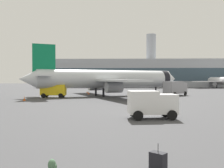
{
  "coord_description": "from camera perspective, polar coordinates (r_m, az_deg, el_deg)",
  "views": [
    {
      "loc": [
        0.19,
        -4.78,
        3.71
      ],
      "look_at": [
        -1.01,
        30.22,
        3.0
      ],
      "focal_mm": 41.08,
      "sensor_mm": 36.0,
      "label": 1
    }
  ],
  "objects": [
    {
      "name": "rolling_suitcase",
      "position": [
        10.97,
        10.21,
        -16.48
      ],
      "size": [
        0.75,
        0.72,
        1.1
      ],
      "color": "black",
      "rests_on": "ground"
    },
    {
      "name": "traveller_backpack",
      "position": [
        11.08,
        -13.14,
        -17.17
      ],
      "size": [
        0.36,
        0.4,
        0.48
      ],
      "color": "#476B4C",
      "rests_on": "ground"
    },
    {
      "name": "airplane_at_gate",
      "position": [
        55.12,
        -1.08,
        1.11
      ],
      "size": [
        33.84,
        31.1,
        10.5
      ],
      "color": "silver",
      "rests_on": "ground"
    },
    {
      "name": "safety_cone_far",
      "position": [
        46.01,
        -18.92,
        -3.06
      ],
      "size": [
        0.44,
        0.44,
        0.76
      ],
      "color": "#F2590C",
      "rests_on": "ground"
    },
    {
      "name": "safety_cone_mid",
      "position": [
        62.04,
        -5.2,
        -1.94
      ],
      "size": [
        0.44,
        0.44,
        0.72
      ],
      "color": "#F2590C",
      "rests_on": "ground"
    },
    {
      "name": "safety_cone_outer",
      "position": [
        66.61,
        -5.56,
        -1.77
      ],
      "size": [
        0.44,
        0.44,
        0.63
      ],
      "color": "#F2590C",
      "rests_on": "ground"
    },
    {
      "name": "fuel_truck",
      "position": [
        58.17,
        13.86,
        -0.78
      ],
      "size": [
        5.95,
        5.93,
        3.2
      ],
      "color": "gray",
      "rests_on": "ground"
    },
    {
      "name": "safety_cone_near",
      "position": [
        35.54,
        6.02,
        -4.29
      ],
      "size": [
        0.44,
        0.44,
        0.68
      ],
      "color": "#F2590C",
      "rests_on": "ground"
    },
    {
      "name": "terminal_building",
      "position": [
        119.8,
        7.3,
        2.39
      ],
      "size": [
        92.43,
        19.37,
        24.32
      ],
      "color": "#9EA3AD",
      "rests_on": "ground"
    },
    {
      "name": "cargo_van",
      "position": [
        24.09,
        8.81,
        -4.24
      ],
      "size": [
        4.61,
        2.8,
        2.6
      ],
      "color": "white",
      "rests_on": "ground"
    },
    {
      "name": "service_truck",
      "position": [
        51.98,
        -12.98,
        -1.19
      ],
      "size": [
        4.85,
        2.62,
        2.9
      ],
      "color": "yellow",
      "rests_on": "ground"
    },
    {
      "name": "airplane_taxiing",
      "position": [
        110.05,
        23.51,
        0.63
      ],
      "size": [
        25.16,
        27.58,
        8.24
      ],
      "color": "white",
      "rests_on": "ground"
    }
  ]
}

